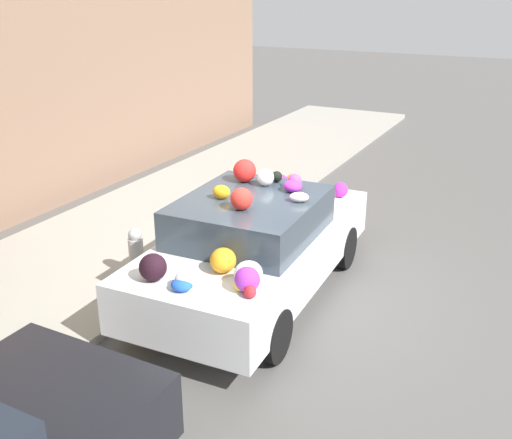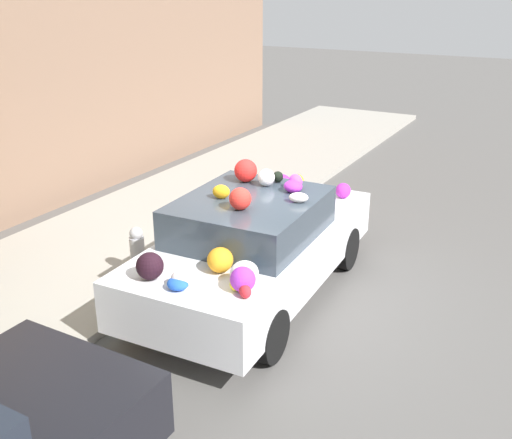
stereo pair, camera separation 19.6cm
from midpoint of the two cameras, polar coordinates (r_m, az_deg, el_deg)
ground_plane at (r=8.02m, az=1.00°, el=-7.11°), size 60.00×60.00×0.00m
sidewalk_curb at (r=9.43m, az=-13.67°, el=-2.81°), size 24.00×3.20×0.11m
fire_hydrant at (r=8.28m, az=-10.56°, el=-3.00°), size 0.20×0.20×0.70m
art_car at (r=7.68m, az=0.61°, el=-2.31°), size 4.20×1.96×1.70m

